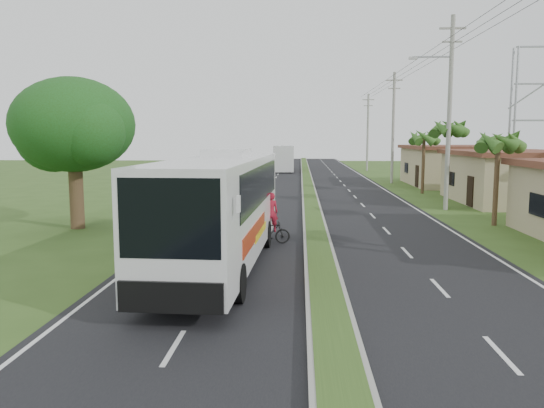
{
  "coord_description": "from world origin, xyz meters",
  "views": [
    {
      "loc": [
        -0.78,
        -15.93,
        4.56
      ],
      "look_at": [
        -1.94,
        6.07,
        1.8
      ],
      "focal_mm": 35.0,
      "sensor_mm": 36.0,
      "label": 1
    }
  ],
  "objects": [
    {
      "name": "lane_edge_right",
      "position": [
        6.7,
        20.0,
        0.0
      ],
      "size": [
        0.12,
        160.0,
        0.01
      ],
      "primitive_type": "cube",
      "color": "silver",
      "rests_on": "ground"
    },
    {
      "name": "shade_tree",
      "position": [
        -12.11,
        10.02,
        5.03
      ],
      "size": [
        6.3,
        6.0,
        7.54
      ],
      "color": "#473321",
      "rests_on": "ground"
    },
    {
      "name": "palm_verge_b",
      "position": [
        9.4,
        12.0,
        4.36
      ],
      "size": [
        2.4,
        2.4,
        5.05
      ],
      "color": "#473321",
      "rests_on": "ground"
    },
    {
      "name": "median_strip",
      "position": [
        0.0,
        20.0,
        0.1
      ],
      "size": [
        1.2,
        160.0,
        0.18
      ],
      "color": "gray",
      "rests_on": "ground"
    },
    {
      "name": "palm_verge_d",
      "position": [
        9.3,
        28.0,
        4.55
      ],
      "size": [
        2.4,
        2.4,
        5.25
      ],
      "color": "#473321",
      "rests_on": "ground"
    },
    {
      "name": "coach_bus_far",
      "position": [
        -3.07,
        57.72,
        2.0
      ],
      "size": [
        3.02,
        12.16,
        3.52
      ],
      "rotation": [
        0.0,
        0.0,
        0.03
      ],
      "color": "silver",
      "rests_on": "ground"
    },
    {
      "name": "lane_edge_left",
      "position": [
        -6.7,
        20.0,
        0.0
      ],
      "size": [
        0.12,
        160.0,
        0.01
      ],
      "primitive_type": "cube",
      "color": "silver",
      "rests_on": "ground"
    },
    {
      "name": "road_asphalt",
      "position": [
        0.0,
        20.0,
        0.01
      ],
      "size": [
        14.0,
        160.0,
        0.02
      ],
      "primitive_type": "cube",
      "color": "black",
      "rests_on": "ground"
    },
    {
      "name": "coach_bus_main",
      "position": [
        -3.52,
        2.45,
        2.29
      ],
      "size": [
        3.18,
        12.96,
        4.16
      ],
      "rotation": [
        0.0,
        0.0,
        -0.04
      ],
      "color": "silver",
      "rests_on": "ground"
    },
    {
      "name": "utility_pole_d",
      "position": [
        8.5,
        58.0,
        5.42
      ],
      "size": [
        1.6,
        0.28,
        10.5
      ],
      "color": "gray",
      "rests_on": "ground"
    },
    {
      "name": "motorcyclist",
      "position": [
        -2.0,
        6.43,
        0.82
      ],
      "size": [
        1.73,
        0.82,
        2.25
      ],
      "rotation": [
        0.0,
        0.0,
        0.22
      ],
      "color": "black",
      "rests_on": "ground"
    },
    {
      "name": "shop_far",
      "position": [
        14.0,
        36.0,
        1.93
      ],
      "size": [
        8.6,
        11.6,
        3.82
      ],
      "color": "tan",
      "rests_on": "ground"
    },
    {
      "name": "utility_pole_c",
      "position": [
        8.5,
        38.0,
        5.67
      ],
      "size": [
        1.6,
        0.28,
        11.0
      ],
      "color": "gray",
      "rests_on": "ground"
    },
    {
      "name": "utility_pole_b",
      "position": [
        8.47,
        18.0,
        6.26
      ],
      "size": [
        3.2,
        0.28,
        12.0
      ],
      "color": "gray",
      "rests_on": "ground"
    },
    {
      "name": "shop_mid",
      "position": [
        14.0,
        22.0,
        1.86
      ],
      "size": [
        7.6,
        10.6,
        3.67
      ],
      "color": "tan",
      "rests_on": "ground"
    },
    {
      "name": "ground",
      "position": [
        0.0,
        0.0,
        0.0
      ],
      "size": [
        180.0,
        180.0,
        0.0
      ],
      "primitive_type": "plane",
      "color": "#344F1D",
      "rests_on": "ground"
    },
    {
      "name": "palm_verge_c",
      "position": [
        8.8,
        19.0,
        5.12
      ],
      "size": [
        2.4,
        2.4,
        5.85
      ],
      "color": "#473321",
      "rests_on": "ground"
    }
  ]
}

